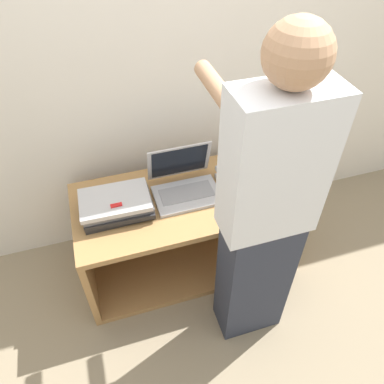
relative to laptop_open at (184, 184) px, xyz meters
name	(u,v)px	position (x,y,z in m)	size (l,w,h in m)	color
ground_plane	(202,297)	(0.00, -0.36, -0.63)	(12.00, 12.00, 0.00)	gray
wall_back	(164,62)	(0.00, 0.36, 0.57)	(8.00, 0.05, 2.40)	silver
cart	(185,222)	(0.00, 0.01, -0.34)	(1.30, 0.62, 0.58)	#A87A47
laptop_open	(184,184)	(0.00, 0.00, 0.00)	(0.37, 0.32, 0.26)	#B7B7BC
laptop_stack_left	(117,205)	(-0.40, -0.05, 0.00)	(0.39, 0.27, 0.11)	#232326
laptop_stack_right	(252,178)	(0.40, -0.05, -0.01)	(0.39, 0.26, 0.08)	#B7B7BC
person	(264,217)	(0.20, -0.56, 0.23)	(0.40, 0.53, 1.71)	#2D3342
inventory_tag	(116,205)	(-0.40, -0.11, 0.06)	(0.06, 0.02, 0.01)	red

